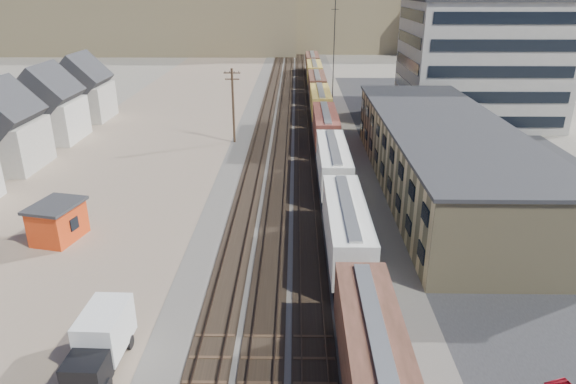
{
  "coord_description": "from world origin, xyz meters",
  "views": [
    {
      "loc": [
        -0.14,
        -25.71,
        20.04
      ],
      "look_at": [
        -0.78,
        16.45,
        3.0
      ],
      "focal_mm": 32.0,
      "sensor_mm": 36.0,
      "label": 1
    }
  ],
  "objects_px": {
    "maintenance_shed": "(58,221)",
    "parked_car_blue": "(487,144)",
    "box_truck": "(101,342)",
    "utility_pole_north": "(233,104)",
    "freight_train": "(323,113)"
  },
  "relations": [
    {
      "from": "utility_pole_north",
      "to": "parked_car_blue",
      "type": "distance_m",
      "value": 33.8
    },
    {
      "from": "freight_train",
      "to": "utility_pole_north",
      "type": "xyz_separation_m",
      "value": [
        -12.3,
        -5.84,
        2.5
      ]
    },
    {
      "from": "parked_car_blue",
      "to": "utility_pole_north",
      "type": "bearing_deg",
      "value": 148.79
    },
    {
      "from": "utility_pole_north",
      "to": "maintenance_shed",
      "type": "bearing_deg",
      "value": -111.59
    },
    {
      "from": "freight_train",
      "to": "utility_pole_north",
      "type": "bearing_deg",
      "value": -154.6
    },
    {
      "from": "maintenance_shed",
      "to": "parked_car_blue",
      "type": "height_order",
      "value": "maintenance_shed"
    },
    {
      "from": "freight_train",
      "to": "utility_pole_north",
      "type": "height_order",
      "value": "utility_pole_north"
    },
    {
      "from": "box_truck",
      "to": "maintenance_shed",
      "type": "relative_size",
      "value": 1.15
    },
    {
      "from": "box_truck",
      "to": "utility_pole_north",
      "type": "bearing_deg",
      "value": 86.86
    },
    {
      "from": "utility_pole_north",
      "to": "box_truck",
      "type": "bearing_deg",
      "value": -93.14
    },
    {
      "from": "utility_pole_north",
      "to": "maintenance_shed",
      "type": "xyz_separation_m",
      "value": [
        -11.53,
        -29.14,
        -3.62
      ]
    },
    {
      "from": "parked_car_blue",
      "to": "freight_train",
      "type": "bearing_deg",
      "value": 131.27
    },
    {
      "from": "utility_pole_north",
      "to": "maintenance_shed",
      "type": "distance_m",
      "value": 31.55
    },
    {
      "from": "freight_train",
      "to": "parked_car_blue",
      "type": "relative_size",
      "value": 20.27
    },
    {
      "from": "maintenance_shed",
      "to": "parked_car_blue",
      "type": "bearing_deg",
      "value": 30.33
    }
  ]
}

